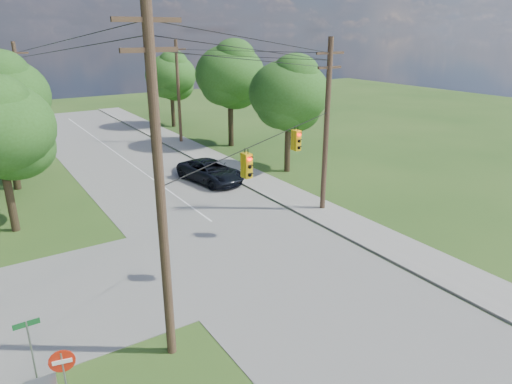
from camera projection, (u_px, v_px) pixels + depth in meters
ground at (283, 316)px, 18.32m from camera, size 140.00×140.00×0.00m
main_road at (257, 254)px, 23.29m from camera, size 10.00×100.00×0.03m
sidewalk_east at (353, 225)px, 26.69m from camera, size 2.60×100.00×0.12m
pole_sw at (160, 186)px, 14.20m from camera, size 2.00×0.32×12.00m
pole_ne at (327, 125)px, 27.36m from camera, size 2.00×0.32×10.50m
pole_north_e at (178, 91)px, 44.91m from camera, size 2.00×0.32×10.00m
pole_north_w at (23, 103)px, 37.83m from camera, size 2.00×0.32×10.00m
power_lines at (185, 62)px, 25.17m from camera, size 13.93×29.62×4.93m
traffic_signals at (274, 151)px, 21.29m from camera, size 4.91×3.27×1.05m
tree_w_mid at (1, 97)px, 30.78m from camera, size 6.40×6.40×9.22m
tree_e_near at (289, 93)px, 35.02m from camera, size 6.20×6.20×8.81m
tree_e_mid at (230, 74)px, 42.98m from camera, size 6.60×6.60×9.64m
tree_e_far at (171, 75)px, 52.31m from camera, size 5.80×5.80×8.32m
car_main_north at (211, 171)px, 34.20m from camera, size 3.71×6.20×1.61m
do_not_enter_sign at (63, 368)px, 13.15m from camera, size 0.73×0.20×2.24m
street_name_sign at (31, 346)px, 14.03m from camera, size 0.77×0.06×2.56m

